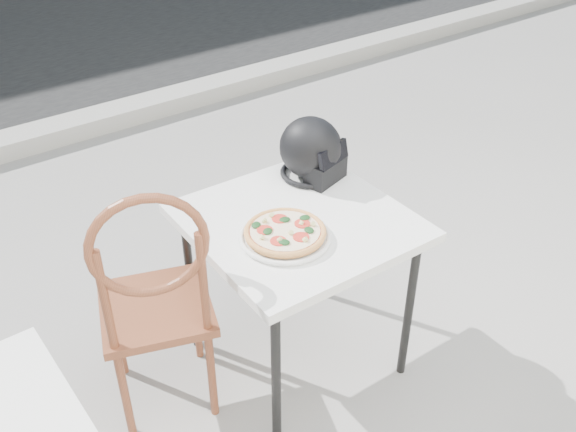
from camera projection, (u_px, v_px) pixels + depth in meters
ground at (347, 429)px, 2.43m from camera, size 80.00×80.00×0.00m
curb at (58, 131)px, 4.39m from camera, size 30.00×0.25×0.12m
cafe_table_main at (298, 233)px, 2.37m from camera, size 0.78×0.78×0.71m
plate at (285, 237)px, 2.22m from camera, size 0.37×0.37×0.02m
pizza at (285, 232)px, 2.21m from camera, size 0.35×0.35×0.04m
helmet at (312, 151)px, 2.53m from camera, size 0.30×0.31×0.25m
cafe_chair_main at (154, 294)px, 2.20m from camera, size 0.51×0.51×1.03m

